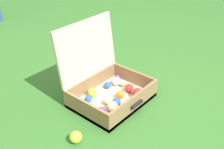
% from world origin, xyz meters
% --- Properties ---
extents(ground_plane, '(16.00, 16.00, 0.00)m').
position_xyz_m(ground_plane, '(0.00, 0.00, 0.00)').
color(ground_plane, '#336B28').
extents(open_suitcase, '(0.53, 0.49, 0.53)m').
position_xyz_m(open_suitcase, '(-0.05, 0.10, 0.11)').
color(open_suitcase, beige).
rests_on(open_suitcase, ground).
extents(stray_ball_on_grass, '(0.07, 0.07, 0.07)m').
position_xyz_m(stray_ball_on_grass, '(-0.49, -0.05, 0.04)').
color(stray_ball_on_grass, '#CCDB38').
rests_on(stray_ball_on_grass, ground).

